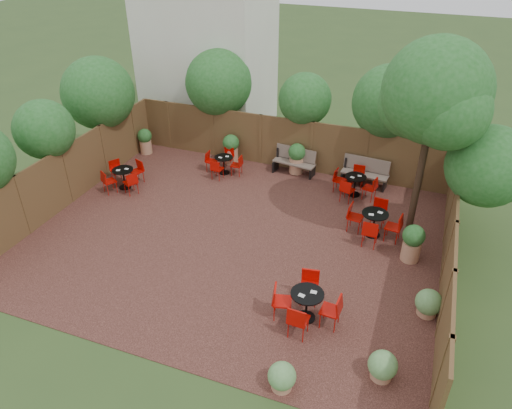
% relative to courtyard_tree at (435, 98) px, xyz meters
% --- Properties ---
extents(ground, '(80.00, 80.00, 0.00)m').
position_rel_courtyard_tree_xyz_m(ground, '(-4.91, -1.99, -4.36)').
color(ground, '#354F23').
rests_on(ground, ground).
extents(courtyard_paving, '(12.00, 10.00, 0.02)m').
position_rel_courtyard_tree_xyz_m(courtyard_paving, '(-4.91, -1.99, -4.35)').
color(courtyard_paving, '#321914').
rests_on(courtyard_paving, ground).
extents(fence_back, '(12.00, 0.08, 2.00)m').
position_rel_courtyard_tree_xyz_m(fence_back, '(-4.91, 3.01, -3.36)').
color(fence_back, '#52381E').
rests_on(fence_back, ground).
extents(fence_left, '(0.08, 10.00, 2.00)m').
position_rel_courtyard_tree_xyz_m(fence_left, '(-10.91, -1.99, -3.36)').
color(fence_left, '#52381E').
rests_on(fence_left, ground).
extents(fence_right, '(0.08, 10.00, 2.00)m').
position_rel_courtyard_tree_xyz_m(fence_right, '(1.09, -1.99, -3.36)').
color(fence_right, '#52381E').
rests_on(fence_right, ground).
extents(neighbour_building, '(5.00, 4.00, 8.00)m').
position_rel_courtyard_tree_xyz_m(neighbour_building, '(-9.41, 6.01, -0.36)').
color(neighbour_building, silver).
rests_on(neighbour_building, ground).
extents(overhang_foliage, '(15.64, 10.66, 2.64)m').
position_rel_courtyard_tree_xyz_m(overhang_foliage, '(-6.47, 1.38, -1.64)').
color(overhang_foliage, '#1E591C').
rests_on(overhang_foliage, ground).
extents(courtyard_tree, '(2.91, 2.84, 5.94)m').
position_rel_courtyard_tree_xyz_m(courtyard_tree, '(0.00, 0.00, 0.00)').
color(courtyard_tree, black).
rests_on(courtyard_tree, courtyard_paving).
extents(park_bench_left, '(1.64, 0.73, 0.98)m').
position_rel_courtyard_tree_xyz_m(park_bench_left, '(-4.42, 2.64, -3.83)').
color(park_bench_left, brown).
rests_on(park_bench_left, courtyard_paving).
extents(park_bench_right, '(1.69, 0.69, 1.02)m').
position_rel_courtyard_tree_xyz_m(park_bench_right, '(-1.81, 2.64, -3.82)').
color(park_bench_right, brown).
rests_on(park_bench_right, courtyard_paving).
extents(bistro_tables, '(10.34, 7.92, 0.92)m').
position_rel_courtyard_tree_xyz_m(bistro_tables, '(-3.93, -0.72, -3.90)').
color(bistro_tables, black).
rests_on(bistro_tables, courtyard_paving).
extents(planters, '(11.33, 4.58, 1.16)m').
position_rel_courtyard_tree_xyz_m(planters, '(-5.14, 1.57, -3.73)').
color(planters, '#B07858').
rests_on(planters, courtyard_paving).
extents(low_shrubs, '(3.31, 3.93, 0.71)m').
position_rel_courtyard_tree_xyz_m(low_shrubs, '(-0.25, -5.06, -4.01)').
color(low_shrubs, '#B07858').
rests_on(low_shrubs, courtyard_paving).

